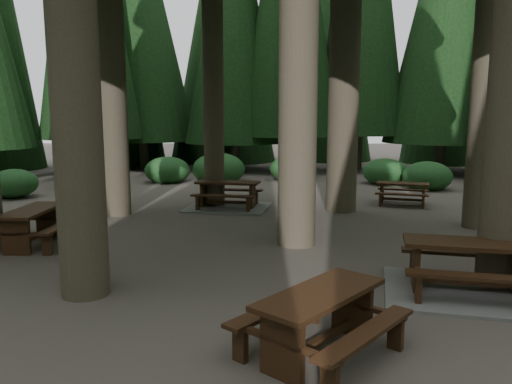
{
  "coord_description": "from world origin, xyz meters",
  "views": [
    {
      "loc": [
        0.08,
        -10.68,
        2.87
      ],
      "look_at": [
        -0.11,
        0.74,
        1.1
      ],
      "focal_mm": 35.0,
      "sensor_mm": 36.0,
      "label": 1
    }
  ],
  "objects_px": {
    "picnic_table_c": "(228,199)",
    "picnic_table_d": "(402,190)",
    "picnic_table_a": "(467,276)",
    "picnic_table_e": "(320,313)",
    "picnic_table_b": "(33,221)"
  },
  "relations": [
    {
      "from": "picnic_table_b",
      "to": "picnic_table_c",
      "type": "xyz_separation_m",
      "value": [
        3.98,
        4.55,
        -0.26
      ]
    },
    {
      "from": "picnic_table_d",
      "to": "picnic_table_e",
      "type": "distance_m",
      "value": 10.98
    },
    {
      "from": "picnic_table_c",
      "to": "picnic_table_d",
      "type": "height_order",
      "value": "picnic_table_c"
    },
    {
      "from": "picnic_table_b",
      "to": "picnic_table_d",
      "type": "distance_m",
      "value": 10.93
    },
    {
      "from": "picnic_table_b",
      "to": "picnic_table_c",
      "type": "distance_m",
      "value": 6.05
    },
    {
      "from": "picnic_table_e",
      "to": "picnic_table_a",
      "type": "bearing_deg",
      "value": -10.78
    },
    {
      "from": "picnic_table_b",
      "to": "picnic_table_e",
      "type": "relative_size",
      "value": 0.81
    },
    {
      "from": "picnic_table_c",
      "to": "picnic_table_b",
      "type": "bearing_deg",
      "value": -121.36
    },
    {
      "from": "picnic_table_a",
      "to": "picnic_table_c",
      "type": "relative_size",
      "value": 1.07
    },
    {
      "from": "picnic_table_c",
      "to": "picnic_table_d",
      "type": "bearing_deg",
      "value": 17.4
    },
    {
      "from": "picnic_table_a",
      "to": "picnic_table_b",
      "type": "relative_size",
      "value": 1.53
    },
    {
      "from": "picnic_table_a",
      "to": "picnic_table_e",
      "type": "distance_m",
      "value": 3.37
    },
    {
      "from": "picnic_table_b",
      "to": "picnic_table_c",
      "type": "bearing_deg",
      "value": -40.27
    },
    {
      "from": "picnic_table_b",
      "to": "picnic_table_c",
      "type": "height_order",
      "value": "picnic_table_c"
    },
    {
      "from": "picnic_table_a",
      "to": "picnic_table_d",
      "type": "distance_m",
      "value": 8.27
    }
  ]
}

